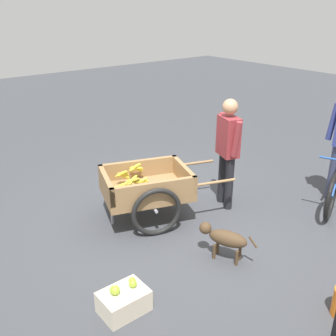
% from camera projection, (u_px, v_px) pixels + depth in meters
% --- Properties ---
extents(ground_plane, '(24.00, 24.00, 0.00)m').
position_uv_depth(ground_plane, '(182.00, 221.00, 5.23)').
color(ground_plane, '#3D3F44').
extents(fruit_cart, '(1.81, 1.27, 0.72)m').
position_uv_depth(fruit_cart, '(146.00, 189.00, 5.13)').
color(fruit_cart, '#937047').
rests_on(fruit_cart, ground).
extents(vendor_person, '(0.30, 0.53, 1.53)m').
position_uv_depth(vendor_person, '(228.00, 145.00, 5.30)').
color(vendor_person, black).
rests_on(vendor_person, ground).
extents(dog, '(0.35, 0.63, 0.40)m').
position_uv_depth(dog, '(224.00, 238.00, 4.37)').
color(dog, '#4C3823').
rests_on(dog, ground).
extents(mixed_fruit_crate, '(0.44, 0.32, 0.31)m').
position_uv_depth(mixed_fruit_crate, '(124.00, 301.00, 3.67)').
color(mixed_fruit_crate, beige).
rests_on(mixed_fruit_crate, ground).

